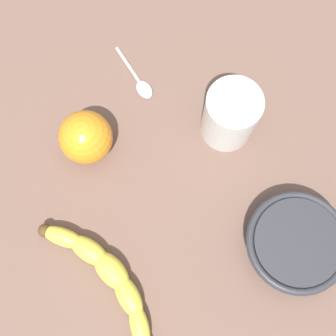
{
  "coord_description": "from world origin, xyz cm",
  "views": [
    {
      "loc": [
        -4.06,
        -13.06,
        70.49
      ],
      "look_at": [
        3.75,
        2.62,
        5.0
      ],
      "focal_mm": 45.85,
      "sensor_mm": 36.0,
      "label": 1
    }
  ],
  "objects_px": {
    "orange_fruit": "(86,137)",
    "teaspoon": "(142,86)",
    "banana": "(106,275)",
    "ceramic_bowl": "(296,243)",
    "smoothie_glass": "(230,117)"
  },
  "relations": [
    {
      "from": "orange_fruit",
      "to": "teaspoon",
      "type": "distance_m",
      "value": 0.14
    },
    {
      "from": "banana",
      "to": "ceramic_bowl",
      "type": "xyz_separation_m",
      "value": [
        0.28,
        -0.08,
        0.01
      ]
    },
    {
      "from": "smoothie_glass",
      "to": "teaspoon",
      "type": "distance_m",
      "value": 0.17
    },
    {
      "from": "banana",
      "to": "smoothie_glass",
      "type": "distance_m",
      "value": 0.31
    },
    {
      "from": "smoothie_glass",
      "to": "ceramic_bowl",
      "type": "distance_m",
      "value": 0.22
    },
    {
      "from": "smoothie_glass",
      "to": "ceramic_bowl",
      "type": "bearing_deg",
      "value": -89.98
    },
    {
      "from": "banana",
      "to": "smoothie_glass",
      "type": "bearing_deg",
      "value": -80.95
    },
    {
      "from": "smoothie_glass",
      "to": "ceramic_bowl",
      "type": "relative_size",
      "value": 0.7
    },
    {
      "from": "banana",
      "to": "orange_fruit",
      "type": "height_order",
      "value": "orange_fruit"
    },
    {
      "from": "banana",
      "to": "ceramic_bowl",
      "type": "relative_size",
      "value": 1.56
    },
    {
      "from": "ceramic_bowl",
      "to": "orange_fruit",
      "type": "height_order",
      "value": "orange_fruit"
    },
    {
      "from": "banana",
      "to": "orange_fruit",
      "type": "distance_m",
      "value": 0.21
    },
    {
      "from": "teaspoon",
      "to": "smoothie_glass",
      "type": "bearing_deg",
      "value": 30.23
    },
    {
      "from": "banana",
      "to": "orange_fruit",
      "type": "bearing_deg",
      "value": -32.82
    },
    {
      "from": "banana",
      "to": "teaspoon",
      "type": "xyz_separation_m",
      "value": [
        0.18,
        0.26,
        -0.01
      ]
    }
  ]
}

